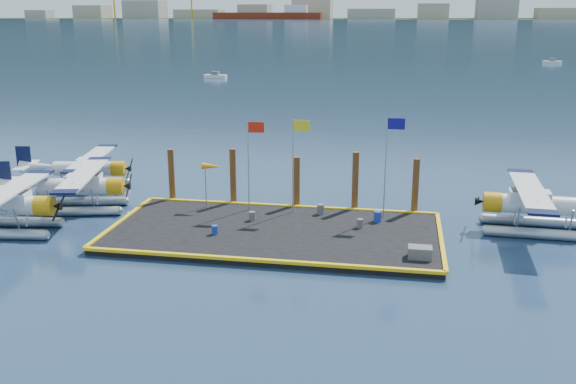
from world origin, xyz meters
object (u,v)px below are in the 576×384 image
(seaplane_d, at_px, (536,208))
(flagpole_blue, at_px, (389,153))
(drum_5, at_px, (321,209))
(flagpole_yellow, at_px, (296,152))
(drum_4, at_px, (378,217))
(piling_3, at_px, (355,183))
(drum_3, at_px, (215,230))
(piling_4, at_px, (415,188))
(piling_1, at_px, (233,178))
(drum_0, at_px, (252,216))
(seaplane_a, at_px, (4,208))
(piling_0, at_px, (172,177))
(crate, at_px, (420,252))
(windsock, at_px, (212,167))
(drum_2, at_px, (360,223))
(seaplane_b, at_px, (79,189))
(piling_2, at_px, (297,184))
(seaplane_c, at_px, (88,171))
(flagpole_red, at_px, (251,152))

(seaplane_d, relative_size, flagpole_blue, 1.61)
(drum_5, height_order, flagpole_yellow, flagpole_yellow)
(drum_4, height_order, flagpole_yellow, flagpole_yellow)
(flagpole_yellow, bearing_deg, piling_3, 22.85)
(drum_3, bearing_deg, flagpole_yellow, 51.56)
(piling_4, bearing_deg, piling_1, 180.00)
(piling_1, bearing_deg, drum_5, -15.34)
(drum_0, bearing_deg, drum_4, 8.07)
(seaplane_a, xyz_separation_m, piling_0, (8.11, 7.70, 0.40))
(crate, distance_m, windsock, 15.58)
(crate, relative_size, piling_3, 0.30)
(drum_2, distance_m, piling_1, 10.10)
(drum_3, distance_m, piling_4, 13.75)
(seaplane_a, height_order, piling_3, piling_3)
(seaplane_b, bearing_deg, piling_2, 87.52)
(drum_0, xyz_separation_m, piling_4, (10.27, 3.82, 1.31))
(piling_1, distance_m, piling_2, 4.50)
(drum_0, bearing_deg, seaplane_a, -165.35)
(drum_4, distance_m, piling_3, 3.47)
(drum_0, xyz_separation_m, piling_2, (2.27, 3.82, 1.21))
(piling_1, bearing_deg, drum_4, -14.85)
(seaplane_a, relative_size, piling_1, 2.48)
(drum_4, height_order, piling_2, piling_2)
(drum_4, bearing_deg, seaplane_a, -167.61)
(drum_3, bearing_deg, seaplane_c, 144.03)
(seaplane_b, bearing_deg, seaplane_c, -171.67)
(drum_0, height_order, flagpole_yellow, flagpole_yellow)
(flagpole_blue, bearing_deg, drum_0, -165.30)
(seaplane_c, bearing_deg, crate, 56.18)
(drum_4, height_order, flagpole_red, flagpole_red)
(flagpole_yellow, distance_m, piling_4, 8.35)
(flagpole_blue, distance_m, piling_4, 3.61)
(drum_4, relative_size, flagpole_red, 0.11)
(flagpole_yellow, xyz_separation_m, piling_1, (-4.70, 1.60, -2.41))
(seaplane_a, xyz_separation_m, seaplane_b, (2.36, 5.04, -0.05))
(drum_0, bearing_deg, flagpole_yellow, 41.92)
(piling_3, bearing_deg, drum_2, -81.08)
(seaplane_b, xyz_separation_m, piling_1, (10.25, 2.66, 0.54))
(drum_3, relative_size, crate, 0.42)
(piling_1, bearing_deg, seaplane_d, -5.45)
(piling_3, bearing_deg, drum_4, -58.28)
(drum_3, bearing_deg, seaplane_d, 14.21)
(flagpole_red, distance_m, piling_4, 11.17)
(windsock, height_order, piling_3, piling_3)
(seaplane_a, relative_size, flagpole_yellow, 1.68)
(drum_0, bearing_deg, piling_1, 120.26)
(flagpole_blue, bearing_deg, drum_5, -178.00)
(flagpole_blue, distance_m, windsock, 11.81)
(crate, relative_size, flagpole_yellow, 0.21)
(drum_4, height_order, crate, drum_4)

